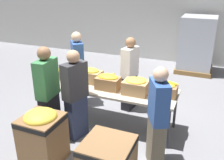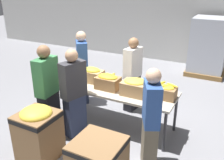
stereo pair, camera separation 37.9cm
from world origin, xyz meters
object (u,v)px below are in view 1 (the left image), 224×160
(volunteer_4, at_px, (78,69))
(volunteer_0, at_px, (48,94))
(banana_box_1, at_px, (90,75))
(donation_bin_1, at_px, (108,160))
(banana_box_3, at_px, (136,86))
(pallet_stack_0, at_px, (197,45))
(donation_bin_0, at_px, (43,135))
(banana_box_4, at_px, (166,89))
(sorting_table, at_px, (111,90))
(volunteer_3, at_px, (76,96))
(volunteer_2, at_px, (130,75))
(banana_box_0, at_px, (67,73))
(volunteer_1, at_px, (157,119))
(banana_box_2, at_px, (108,81))

(volunteer_4, bearing_deg, volunteer_0, -30.37)
(banana_box_1, bearing_deg, donation_bin_1, -55.97)
(banana_box_3, height_order, pallet_stack_0, pallet_stack_0)
(donation_bin_1, bearing_deg, donation_bin_0, -180.00)
(banana_box_4, distance_m, donation_bin_0, 2.11)
(sorting_table, relative_size, donation_bin_0, 2.77)
(volunteer_3, bearing_deg, volunteer_2, -3.02)
(volunteer_0, relative_size, pallet_stack_0, 0.99)
(banana_box_1, relative_size, volunteer_4, 0.27)
(volunteer_3, xyz_separation_m, volunteer_4, (-0.63, 1.19, 0.01))
(banana_box_0, bearing_deg, volunteer_4, 94.95)
(banana_box_3, bearing_deg, banana_box_1, 170.32)
(volunteer_1, relative_size, volunteer_2, 0.99)
(sorting_table, bearing_deg, volunteer_3, -123.72)
(volunteer_0, xyz_separation_m, volunteer_3, (0.44, 0.16, -0.02))
(banana_box_1, distance_m, volunteer_2, 0.88)
(sorting_table, xyz_separation_m, banana_box_0, (-0.98, 0.09, 0.17))
(banana_box_4, xyz_separation_m, volunteer_1, (0.05, -0.82, -0.12))
(volunteer_1, distance_m, donation_bin_0, 1.70)
(donation_bin_0, bearing_deg, banana_box_2, 68.82)
(banana_box_3, relative_size, banana_box_4, 1.05)
(banana_box_4, xyz_separation_m, donation_bin_1, (-0.46, -1.40, -0.55))
(donation_bin_0, xyz_separation_m, pallet_stack_0, (1.70, 5.12, 0.35))
(banana_box_2, xyz_separation_m, volunteer_1, (1.06, -0.71, -0.14))
(volunteer_0, bearing_deg, volunteer_3, -74.17)
(banana_box_3, xyz_separation_m, volunteer_0, (-1.32, -0.68, -0.10))
(volunteer_2, height_order, donation_bin_1, volunteer_2)
(donation_bin_0, height_order, donation_bin_1, donation_bin_0)
(volunteer_1, bearing_deg, banana_box_1, 33.37)
(volunteer_2, bearing_deg, banana_box_0, -49.11)
(banana_box_0, distance_m, volunteer_4, 0.52)
(donation_bin_1, bearing_deg, banana_box_3, 91.39)
(banana_box_2, xyz_separation_m, pallet_stack_0, (1.20, 3.83, -0.10))
(volunteer_2, bearing_deg, donation_bin_1, 20.59)
(volunteer_0, relative_size, donation_bin_1, 2.48)
(volunteer_1, relative_size, donation_bin_1, 2.35)
(pallet_stack_0, bearing_deg, volunteer_4, -124.79)
(banana_box_0, distance_m, donation_bin_1, 2.16)
(banana_box_1, relative_size, volunteer_3, 0.28)
(sorting_table, bearing_deg, banana_box_0, 174.85)
(volunteer_3, bearing_deg, volunteer_4, 45.35)
(volunteer_4, xyz_separation_m, donation_bin_1, (1.55, -1.96, -0.46))
(banana_box_0, relative_size, banana_box_3, 1.00)
(banana_box_4, bearing_deg, banana_box_3, -167.59)
(banana_box_0, xyz_separation_m, banana_box_3, (1.47, -0.15, 0.03))
(volunteer_0, distance_m, pallet_stack_0, 4.94)
(pallet_stack_0, bearing_deg, banana_box_1, -114.05)
(banana_box_2, bearing_deg, volunteer_3, -124.92)
(banana_box_2, bearing_deg, banana_box_3, -0.46)
(banana_box_1, height_order, banana_box_3, banana_box_3)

